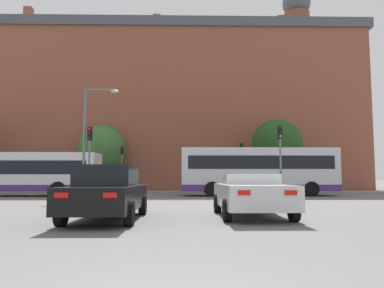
{
  "coord_description": "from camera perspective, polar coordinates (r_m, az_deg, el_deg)",
  "views": [
    {
      "loc": [
        0.18,
        -3.12,
        1.2
      ],
      "look_at": [
        0.73,
        24.46,
        3.75
      ],
      "focal_mm": 35.0,
      "sensor_mm": 36.0,
      "label": 1
    }
  ],
  "objects": [
    {
      "name": "traffic_light_far_left",
      "position": [
        34.78,
        -10.64,
        -2.5
      ],
      "size": [
        0.26,
        0.31,
        4.2
      ],
      "color": "slate",
      "rests_on": "ground_plane"
    },
    {
      "name": "bus_crossing_trailing",
      "position": [
        28.51,
        -25.96,
        -4.01
      ],
      "size": [
        11.95,
        2.77,
        2.92
      ],
      "rotation": [
        0.0,
        0.0,
        1.57
      ],
      "color": "silver",
      "rests_on": "ground_plane"
    },
    {
      "name": "tree_by_building",
      "position": [
        38.05,
        -13.52,
        -0.84
      ],
      "size": [
        4.73,
        4.73,
        6.53
      ],
      "color": "#4C3823",
      "rests_on": "ground_plane"
    },
    {
      "name": "car_saloon_left",
      "position": [
        11.29,
        -12.71,
        -7.22
      ],
      "size": [
        1.93,
        4.92,
        1.58
      ],
      "rotation": [
        0.0,
        0.0,
        -0.0
      ],
      "color": "black",
      "rests_on": "ground_plane"
    },
    {
      "name": "bus_crossing_lead",
      "position": [
        26.69,
        10.04,
        -3.98
      ],
      "size": [
        10.74,
        2.72,
        3.29
      ],
      "rotation": [
        0.0,
        0.0,
        1.57
      ],
      "color": "silver",
      "rests_on": "ground_plane"
    },
    {
      "name": "far_pavement",
      "position": [
        35.13,
        -1.44,
        -7.22
      ],
      "size": [
        69.46,
        2.5,
        0.01
      ],
      "primitive_type": "cube",
      "color": "gray",
      "rests_on": "ground_plane"
    },
    {
      "name": "tree_distant",
      "position": [
        35.81,
        12.84,
        -0.3
      ],
      "size": [
        4.74,
        4.74,
        6.72
      ],
      "color": "#4C3823",
      "rests_on": "ground_plane"
    },
    {
      "name": "pedestrian_walking_east",
      "position": [
        35.6,
        -14.74,
        -5.52
      ],
      "size": [
        0.46,
        0.39,
        1.61
      ],
      "rotation": [
        0.0,
        0.0,
        2.62
      ],
      "color": "#333851",
      "rests_on": "ground_plane"
    },
    {
      "name": "brick_civic_building",
      "position": [
        44.0,
        -5.09,
        5.23
      ],
      "size": [
        46.09,
        11.11,
        23.92
      ],
      "color": "brown",
      "rests_on": "ground_plane"
    },
    {
      "name": "traffic_light_near_left",
      "position": [
        22.94,
        -15.36,
        -0.96
      ],
      "size": [
        0.26,
        0.31,
        4.25
      ],
      "color": "slate",
      "rests_on": "ground_plane"
    },
    {
      "name": "car_roadster_right",
      "position": [
        12.06,
        8.99,
        -7.58
      ],
      "size": [
        2.12,
        4.54,
        1.34
      ],
      "rotation": [
        0.0,
        0.0,
        0.01
      ],
      "color": "silver",
      "rests_on": "ground_plane"
    },
    {
      "name": "pedestrian_waiting",
      "position": [
        35.89,
        11.12,
        -5.43
      ],
      "size": [
        0.41,
        0.25,
        1.77
      ],
      "rotation": [
        0.0,
        0.0,
        3.07
      ],
      "color": "black",
      "rests_on": "ground_plane"
    },
    {
      "name": "traffic_light_far_right",
      "position": [
        34.79,
        7.58,
        -2.31
      ],
      "size": [
        0.26,
        0.31,
        4.44
      ],
      "color": "slate",
      "rests_on": "ground_plane"
    },
    {
      "name": "street_lamp_junction",
      "position": [
        23.16,
        -15.18,
        2.15
      ],
      "size": [
        2.09,
        0.36,
        6.69
      ],
      "color": "slate",
      "rests_on": "ground_plane"
    },
    {
      "name": "traffic_light_near_right",
      "position": [
        23.01,
        13.33,
        -0.81
      ],
      "size": [
        0.26,
        0.31,
        4.38
      ],
      "color": "slate",
      "rests_on": "ground_plane"
    },
    {
      "name": "stop_line_strip",
      "position": [
        21.3,
        -1.64,
        -8.49
      ],
      "size": [
        8.51,
        0.3,
        0.01
      ],
      "primitive_type": "cube",
      "color": "silver",
      "rests_on": "ground_plane"
    }
  ]
}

